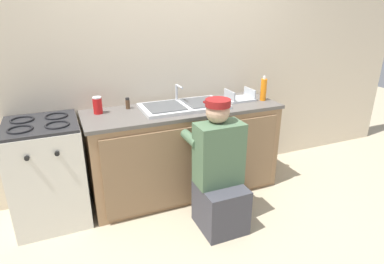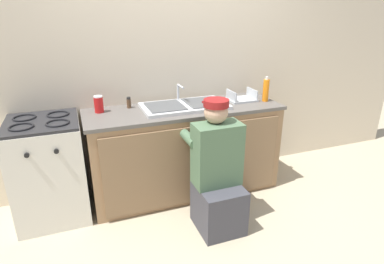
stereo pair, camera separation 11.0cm
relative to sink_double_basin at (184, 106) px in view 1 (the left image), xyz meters
The scene contains 11 objects.
ground_plane 0.95m from the sink_double_basin, 90.00° to the right, with size 12.00×12.00×0.00m, color tan.
back_wall 0.49m from the sink_double_basin, 90.00° to the left, with size 6.00×0.10×2.50m, color beige.
counter_cabinet 0.48m from the sink_double_basin, 90.00° to the right, with size 1.82×0.62×0.85m.
countertop 0.04m from the sink_double_basin, 90.00° to the right, with size 1.86×0.62×0.03m, color #5B5651.
sink_double_basin is the anchor object (origin of this frame).
stove_range 1.32m from the sink_double_basin, behind, with size 0.58×0.62×0.91m.
plumber_person 0.79m from the sink_double_basin, 85.50° to the right, with size 0.42×0.61×1.10m.
soap_bottle_orange 0.85m from the sink_double_basin, ahead, with size 0.06×0.06×0.25m.
soda_cup_red 0.78m from the sink_double_basin, behind, with size 0.08×0.08×0.15m.
dish_rack_tray 0.63m from the sink_double_basin, ahead, with size 0.28×0.22×0.11m.
spice_bottle_pepper 0.52m from the sink_double_basin, 160.87° to the left, with size 0.04×0.04×0.10m.
Camera 1 is at (-1.06, -2.41, 1.76)m, focal length 30.00 mm.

